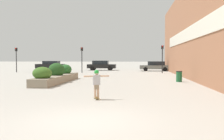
{
  "coord_description": "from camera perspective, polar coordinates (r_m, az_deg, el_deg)",
  "views": [
    {
      "loc": [
        1.58,
        -7.16,
        1.84
      ],
      "look_at": [
        -0.17,
        9.91,
        1.07
      ],
      "focal_mm": 40.0,
      "sensor_mm": 36.0,
      "label": 1
    }
  ],
  "objects": [
    {
      "name": "car_center_left",
      "position": [
        40.66,
        -13.85,
        1.04
      ],
      "size": [
        4.3,
        2.03,
        1.49
      ],
      "rotation": [
        0.0,
        0.0,
        1.57
      ],
      "color": "black",
      "rests_on": "ground_plane"
    },
    {
      "name": "skateboard",
      "position": [
        11.4,
        -3.54,
        -6.38
      ],
      "size": [
        0.36,
        0.62,
        0.09
      ],
      "rotation": [
        0.0,
        0.0,
        0.33
      ],
      "color": "olive",
      "rests_on": "ground_plane"
    },
    {
      "name": "car_rightmost",
      "position": [
        38.59,
        23.9,
        0.81
      ],
      "size": [
        4.48,
        1.97,
        1.49
      ],
      "rotation": [
        0.0,
        0.0,
        -1.57
      ],
      "color": "maroon",
      "rests_on": "ground_plane"
    },
    {
      "name": "trash_bin",
      "position": [
        20.57,
        15.08,
        -1.44
      ],
      "size": [
        0.48,
        0.48,
        0.85
      ],
      "color": "#1E5B33",
      "rests_on": "ground_plane"
    },
    {
      "name": "car_center_right",
      "position": [
        38.04,
        9.85,
        0.91
      ],
      "size": [
        4.52,
        1.96,
        1.45
      ],
      "rotation": [
        0.0,
        0.0,
        1.57
      ],
      "color": "slate",
      "rests_on": "ground_plane"
    },
    {
      "name": "traffic_light_right",
      "position": [
        32.37,
        11.43,
        3.52
      ],
      "size": [
        0.28,
        0.3,
        3.52
      ],
      "color": "black",
      "rests_on": "ground_plane"
    },
    {
      "name": "building_wall_right",
      "position": [
        21.4,
        18.99,
        9.52
      ],
      "size": [
        0.67,
        42.55,
        8.97
      ],
      "color": "#9E6647",
      "rests_on": "ground_plane"
    },
    {
      "name": "ground_plane",
      "position": [
        7.56,
        -6.51,
        -11.55
      ],
      "size": [
        300.0,
        300.0,
        0.0
      ],
      "primitive_type": "plane",
      "color": "#ADA89E"
    },
    {
      "name": "car_leftmost",
      "position": [
        39.99,
        -2.43,
        1.11
      ],
      "size": [
        4.49,
        1.98,
        1.54
      ],
      "rotation": [
        0.0,
        0.0,
        -1.57
      ],
      "color": "black",
      "rests_on": "ground_plane"
    },
    {
      "name": "skateboarder",
      "position": [
        11.3,
        -3.56,
        -2.45
      ],
      "size": [
        1.13,
        0.44,
        1.25
      ],
      "rotation": [
        0.0,
        0.0,
        0.33
      ],
      "color": "tan",
      "rests_on": "skateboard"
    },
    {
      "name": "traffic_light_left",
      "position": [
        32.82,
        -6.91,
        3.33
      ],
      "size": [
        0.28,
        0.3,
        3.33
      ],
      "color": "black",
      "rests_on": "ground_plane"
    },
    {
      "name": "planter_box",
      "position": [
        19.8,
        -12.56,
        -1.28
      ],
      "size": [
        1.4,
        8.1,
        1.51
      ],
      "color": "gray",
      "rests_on": "ground_plane"
    },
    {
      "name": "traffic_light_far_left",
      "position": [
        36.53,
        -21.05,
        3.11
      ],
      "size": [
        0.28,
        0.3,
        3.34
      ],
      "color": "black",
      "rests_on": "ground_plane"
    }
  ]
}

